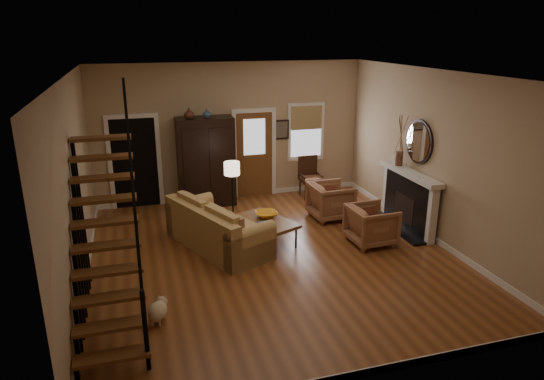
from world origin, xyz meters
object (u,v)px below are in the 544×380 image
object	(u,v)px
floor_lamp	(233,195)
sofa	(218,226)
armchair_left	(372,225)
armchair_right	(331,201)
armoire	(206,162)
side_chair	(310,178)
coffee_table	(266,231)

from	to	relation	value
floor_lamp	sofa	bearing A→B (deg)	-117.59
armchair_left	armchair_right	bearing A→B (deg)	6.29
armoire	side_chair	distance (m)	2.61
armoire	sofa	bearing A→B (deg)	-94.46
sofa	armchair_right	size ratio (longest dim) A/B	2.61
armchair_left	armchair_right	distance (m)	1.50
armoire	floor_lamp	distance (m)	1.61
armchair_right	floor_lamp	bearing A→B (deg)	84.58
armchair_right	armoire	bearing A→B (deg)	53.89
coffee_table	armchair_left	xyz separation A→B (m)	(1.97, -0.59, 0.14)
sofa	armchair_left	bearing A→B (deg)	-36.35
sofa	armchair_right	bearing A→B (deg)	-6.43
armchair_right	floor_lamp	distance (m)	2.21
coffee_table	armchair_right	xyz separation A→B (m)	(1.74, 0.89, 0.16)
coffee_table	side_chair	distance (m)	2.99
armchair_left	floor_lamp	distance (m)	2.91
armoire	floor_lamp	size ratio (longest dim) A/B	1.48
sofa	armchair_left	world-z (taller)	sofa
armchair_left	sofa	bearing A→B (deg)	74.58
coffee_table	sofa	bearing A→B (deg)	174.81
armchair_right	armchair_left	bearing A→B (deg)	-173.46
armoire	side_chair	world-z (taller)	armoire
coffee_table	floor_lamp	distance (m)	1.20
coffee_table	armchair_right	world-z (taller)	armchair_right
sofa	armchair_left	xyz separation A→B (m)	(2.90, -0.67, -0.04)
armchair_right	floor_lamp	xyz separation A→B (m)	(-2.18, 0.12, 0.31)
armchair_left	armchair_right	size ratio (longest dim) A/B	0.96
armchair_left	armoire	bearing A→B (deg)	38.24
sofa	side_chair	xyz separation A→B (m)	(2.74, 2.28, 0.08)
side_chair	armoire	bearing A→B (deg)	175.52
armoire	armchair_right	xyz separation A→B (m)	(2.48, -1.67, -0.65)
sofa	armchair_right	world-z (taller)	sofa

